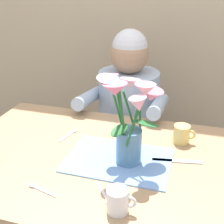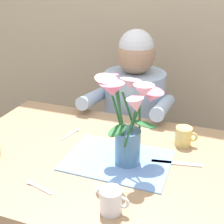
{
  "view_description": "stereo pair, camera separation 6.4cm",
  "coord_description": "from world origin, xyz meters",
  "px_view_note": "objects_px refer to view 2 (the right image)",
  "views": [
    {
      "loc": [
        0.34,
        -0.98,
        1.41
      ],
      "look_at": [
        0.03,
        0.05,
        0.92
      ],
      "focal_mm": 49.66,
      "sensor_mm": 36.0,
      "label": 1
    },
    {
      "loc": [
        0.4,
        -0.96,
        1.41
      ],
      "look_at": [
        0.03,
        0.05,
        0.92
      ],
      "focal_mm": 49.66,
      "sensor_mm": 36.0,
      "label": 2
    }
  ],
  "objects_px": {
    "coffee_cup": "(184,136)",
    "ceramic_mug": "(111,201)",
    "seated_person": "(133,127)",
    "flower_vase": "(129,116)",
    "dinner_knife": "(176,163)"
  },
  "relations": [
    {
      "from": "seated_person",
      "to": "dinner_knife",
      "type": "bearing_deg",
      "value": -56.2
    },
    {
      "from": "flower_vase",
      "to": "dinner_knife",
      "type": "xyz_separation_m",
      "value": [
        0.18,
        0.06,
        -0.19
      ]
    },
    {
      "from": "dinner_knife",
      "to": "flower_vase",
      "type": "bearing_deg",
      "value": -172.81
    },
    {
      "from": "dinner_knife",
      "to": "ceramic_mug",
      "type": "height_order",
      "value": "ceramic_mug"
    },
    {
      "from": "flower_vase",
      "to": "ceramic_mug",
      "type": "bearing_deg",
      "value": -83.13
    },
    {
      "from": "coffee_cup",
      "to": "ceramic_mug",
      "type": "bearing_deg",
      "value": -107.2
    },
    {
      "from": "dinner_knife",
      "to": "ceramic_mug",
      "type": "distance_m",
      "value": 0.36
    },
    {
      "from": "flower_vase",
      "to": "seated_person",
      "type": "bearing_deg",
      "value": 103.95
    },
    {
      "from": "seated_person",
      "to": "coffee_cup",
      "type": "xyz_separation_m",
      "value": [
        0.33,
        -0.41,
        0.22
      ]
    },
    {
      "from": "seated_person",
      "to": "coffee_cup",
      "type": "relative_size",
      "value": 12.2
    },
    {
      "from": "flower_vase",
      "to": "dinner_knife",
      "type": "distance_m",
      "value": 0.27
    },
    {
      "from": "dinner_knife",
      "to": "coffee_cup",
      "type": "xyz_separation_m",
      "value": [
        0.0,
        0.15,
        0.04
      ]
    },
    {
      "from": "seated_person",
      "to": "coffee_cup",
      "type": "height_order",
      "value": "seated_person"
    },
    {
      "from": "coffee_cup",
      "to": "ceramic_mug",
      "type": "distance_m",
      "value": 0.5
    },
    {
      "from": "flower_vase",
      "to": "ceramic_mug",
      "type": "distance_m",
      "value": 0.31
    }
  ]
}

